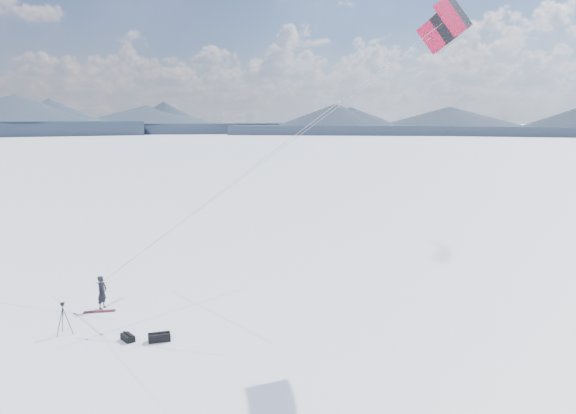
% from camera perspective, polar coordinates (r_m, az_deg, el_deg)
% --- Properties ---
extents(ground, '(1800.00, 1800.00, 0.00)m').
position_cam_1_polar(ground, '(27.02, -19.64, -11.98)').
color(ground, white).
extents(horizon_hills, '(704.47, 706.88, 10.30)m').
position_cam_1_polar(horizon_hills, '(25.79, -20.18, -2.54)').
color(horizon_hills, black).
rests_on(horizon_hills, ground).
extents(snow_tracks, '(13.93, 10.25, 0.01)m').
position_cam_1_polar(snow_tracks, '(27.51, -22.63, -11.77)').
color(snow_tracks, silver).
rests_on(snow_tracks, ground).
extents(snowkiter, '(0.45, 0.64, 1.67)m').
position_cam_1_polar(snowkiter, '(30.06, -18.29, -9.75)').
color(snowkiter, black).
rests_on(snowkiter, ground).
extents(snowboard, '(1.50, 0.84, 0.04)m').
position_cam_1_polar(snowboard, '(29.60, -18.61, -10.03)').
color(snowboard, maroon).
rests_on(snowboard, ground).
extents(tripod, '(0.69, 0.70, 1.45)m').
position_cam_1_polar(tripod, '(26.99, -21.89, -10.02)').
color(tripod, black).
rests_on(tripod, ground).
extents(gear_bag_a, '(1.02, 0.82, 0.41)m').
position_cam_1_polar(gear_bag_a, '(25.22, -12.95, -12.76)').
color(gear_bag_a, black).
rests_on(gear_bag_a, ground).
extents(gear_bag_b, '(0.81, 0.75, 0.34)m').
position_cam_1_polar(gear_bag_b, '(25.62, -15.98, -12.61)').
color(gear_bag_b, black).
rests_on(gear_bag_b, ground).
extents(power_kite, '(17.50, 6.25, 13.15)m').
position_cam_1_polar(power_kite, '(26.22, 15.90, 17.58)').
color(power_kite, '#AF1132').
rests_on(power_kite, ground).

